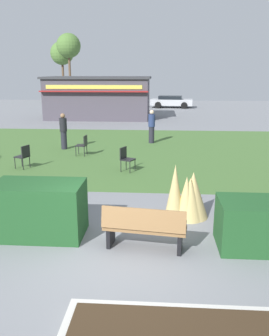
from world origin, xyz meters
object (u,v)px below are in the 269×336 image
at_px(parked_car_west_slot, 123,101).
at_px(tree_right_bg, 69,46).
at_px(park_bench, 144,228).
at_px(parked_car_center_slot, 171,101).
at_px(tree_left_bg, 62,54).
at_px(cafe_chair_east, 24,155).
at_px(cafe_chair_north, 126,157).
at_px(food_kiosk, 99,97).
at_px(person_strolling, 152,126).
at_px(cafe_chair_center, 83,144).
at_px(person_standing, 63,131).

distance_m(parked_car_west_slot, tree_right_bg, 10.94).
xyz_separation_m(park_bench, parked_car_center_slot, (1.48, 30.26, 0.16)).
bearing_deg(tree_left_bg, cafe_chair_east, -77.87).
height_order(cafe_chair_north, parked_car_center_slot, parked_car_center_slot).
bearing_deg(tree_right_bg, food_kiosk, -68.36).
xyz_separation_m(cafe_chair_east, person_strolling, (4.70, 5.33, 0.33)).
bearing_deg(person_strolling, cafe_chair_center, -22.98).
bearing_deg(person_strolling, parked_car_west_slot, -149.41).
distance_m(person_standing, parked_car_center_slot, 21.40).
relative_size(cafe_chair_north, tree_left_bg, 0.12).
distance_m(cafe_chair_north, person_standing, 4.92).
relative_size(cafe_chair_east, tree_left_bg, 0.12).
height_order(person_standing, parked_car_west_slot, person_standing).
relative_size(cafe_chair_east, parked_car_west_slot, 0.21).
height_order(cafe_chair_north, tree_right_bg, tree_right_bg).
bearing_deg(cafe_chair_north, food_kiosk, 102.88).
relative_size(cafe_chair_center, person_standing, 0.53).
xyz_separation_m(parked_car_center_slot, tree_right_bg, (-11.88, 6.15, 5.76)).
bearing_deg(cafe_chair_center, cafe_chair_east, -128.28).
xyz_separation_m(cafe_chair_north, parked_car_west_slot, (-2.50, 24.28, 0.12)).
bearing_deg(person_strolling, cafe_chair_east, -20.83).
bearing_deg(cafe_chair_east, food_kiosk, 88.75).
bearing_deg(cafe_chair_north, parked_car_west_slot, 95.89).
bearing_deg(person_strolling, tree_right_bg, -137.03).
distance_m(parked_car_west_slot, tree_left_bg, 12.57).
distance_m(person_strolling, parked_car_west_slot, 19.15).
bearing_deg(person_standing, food_kiosk, -75.02).
bearing_deg(cafe_chair_east, parked_car_center_slot, 75.42).
bearing_deg(parked_car_west_slot, cafe_chair_center, -88.90).
bearing_deg(parked_car_center_slot, food_kiosk, -124.08).
relative_size(parked_car_center_slot, tree_right_bg, 0.55).
bearing_deg(person_strolling, tree_left_bg, -136.01).
height_order(park_bench, tree_left_bg, tree_left_bg).
bearing_deg(park_bench, cafe_chair_north, 98.87).
bearing_deg(food_kiosk, cafe_chair_east, -91.25).
xyz_separation_m(cafe_chair_center, tree_right_bg, (-7.39, 28.06, 5.88)).
relative_size(cafe_chair_center, tree_right_bg, 0.11).
height_order(park_bench, person_standing, person_standing).
height_order(food_kiosk, person_standing, food_kiosk).
bearing_deg(person_strolling, cafe_chair_north, 12.00).
relative_size(food_kiosk, cafe_chair_center, 9.07).
relative_size(park_bench, cafe_chair_east, 1.97).
bearing_deg(parked_car_center_slot, person_standing, -105.41).
height_order(park_bench, cafe_chair_north, park_bench).
height_order(park_bench, food_kiosk, food_kiosk).
relative_size(cafe_chair_east, cafe_chair_center, 1.00).
distance_m(food_kiosk, person_strolling, 10.99).
xyz_separation_m(person_standing, parked_car_west_slot, (0.77, 20.62, -0.22)).
relative_size(food_kiosk, parked_car_center_slot, 1.85).
height_order(cafe_chair_east, parked_car_center_slot, parked_car_center_slot).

